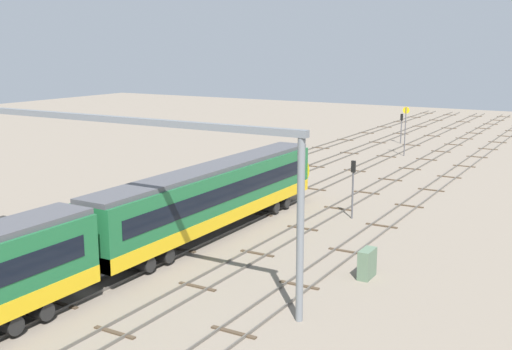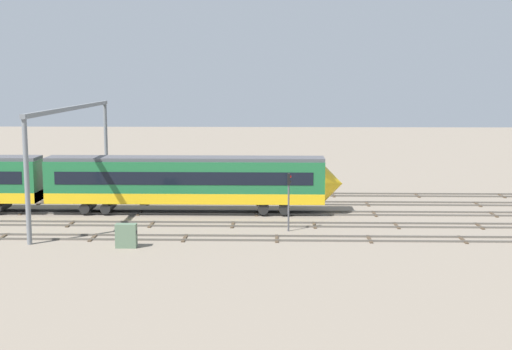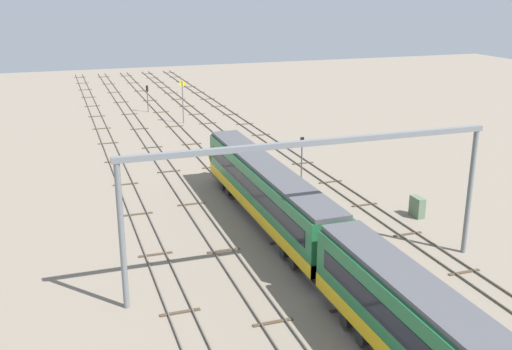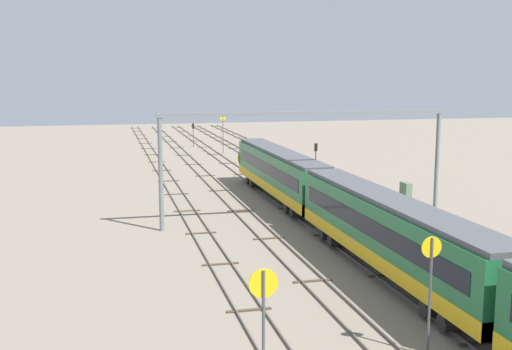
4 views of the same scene
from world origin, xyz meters
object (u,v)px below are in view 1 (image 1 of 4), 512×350
object	(u,v)px
overhead_gantry	(108,152)
signal_light_trackside_approach	(353,181)
relay_cabinet	(367,264)
speed_sign_mid_trackside	(405,125)
signal_light_trackside_departure	(401,124)

from	to	relation	value
overhead_gantry	signal_light_trackside_approach	world-z (taller)	overhead_gantry
signal_light_trackside_approach	relay_cabinet	world-z (taller)	signal_light_trackside_approach
speed_sign_mid_trackside	overhead_gantry	bearing A→B (deg)	177.56
signal_light_trackside_departure	relay_cabinet	xyz separation A→B (m)	(-50.72, -14.09, -1.83)
overhead_gantry	speed_sign_mid_trackside	world-z (taller)	overhead_gantry
overhead_gantry	relay_cabinet	bearing A→B (deg)	-60.77
signal_light_trackside_approach	signal_light_trackside_departure	xyz separation A→B (m)	(39.22, 8.59, -0.29)
overhead_gantry	relay_cabinet	xyz separation A→B (m)	(7.13, -12.74, -6.41)
speed_sign_mid_trackside	signal_light_trackside_departure	bearing A→B (deg)	19.90
signal_light_trackside_approach	signal_light_trackside_departure	world-z (taller)	signal_light_trackside_approach
speed_sign_mid_trackside	signal_light_trackside_departure	distance (m)	10.09
relay_cabinet	signal_light_trackside_approach	bearing A→B (deg)	25.57
signal_light_trackside_approach	relay_cabinet	xyz separation A→B (m)	(-11.50, -5.50, -2.12)
overhead_gantry	speed_sign_mid_trackside	bearing A→B (deg)	-2.44
speed_sign_mid_trackside	relay_cabinet	bearing A→B (deg)	-165.50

